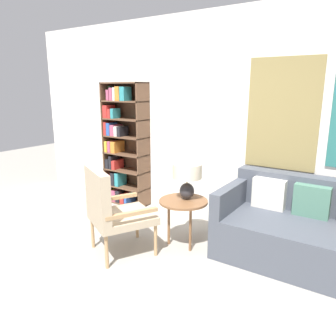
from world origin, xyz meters
TOP-DOWN VIEW (x-y plane):
  - ground_plane at (0.00, 0.00)m, footprint 14.00×14.00m
  - wall_back at (0.04, 2.03)m, footprint 6.40×0.08m
  - bookshelf at (-1.37, 1.84)m, footprint 0.70×0.30m
  - armchair at (-0.36, 0.52)m, footprint 0.81×0.82m
  - couch at (1.39, 1.54)m, footprint 1.70×0.94m
  - side_table at (0.16, 1.13)m, footprint 0.55×0.55m
  - table_lamp at (0.17, 1.19)m, footprint 0.33×0.33m

SIDE VIEW (x-z plane):
  - ground_plane at x=0.00m, z-range 0.00..0.00m
  - couch at x=1.39m, z-range -0.10..0.74m
  - side_table at x=0.16m, z-range 0.22..0.76m
  - armchair at x=-0.36m, z-range 0.06..1.02m
  - table_lamp at x=0.17m, z-range 0.61..1.02m
  - bookshelf at x=-1.37m, z-range -0.01..1.83m
  - wall_back at x=0.04m, z-range 0.00..2.70m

